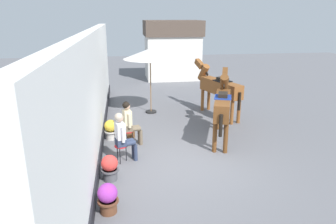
{
  "coord_description": "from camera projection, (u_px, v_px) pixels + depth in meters",
  "views": [
    {
      "loc": [
        -1.7,
        -7.62,
        3.83
      ],
      "look_at": [
        -0.4,
        1.2,
        1.05
      ],
      "focal_mm": 33.55,
      "sensor_mm": 36.0,
      "label": 1
    }
  ],
  "objects": [
    {
      "name": "satchel_bag",
      "position": [
        130.0,
        134.0,
        10.2
      ],
      "size": [
        0.29,
        0.15,
        0.2
      ],
      "primitive_type": "cube",
      "rotation": [
        0.0,
        0.0,
        3.02
      ],
      "color": "brown",
      "rests_on": "ground_plane"
    },
    {
      "name": "flower_planter_farthest",
      "position": [
        111.0,
        129.0,
        10.0
      ],
      "size": [
        0.43,
        0.43,
        0.64
      ],
      "color": "beige",
      "rests_on": "ground_plane"
    },
    {
      "name": "distant_cottage",
      "position": [
        172.0,
        49.0,
        19.2
      ],
      "size": [
        3.4,
        2.6,
        3.5
      ],
      "color": "silver",
      "rests_on": "ground_plane"
    },
    {
      "name": "seated_visitor_near",
      "position": [
        123.0,
        135.0,
        8.33
      ],
      "size": [
        0.61,
        0.48,
        1.39
      ],
      "color": "red",
      "rests_on": "ground_plane"
    },
    {
      "name": "flower_planter_nearest",
      "position": [
        108.0,
        198.0,
        6.25
      ],
      "size": [
        0.43,
        0.43,
        0.64
      ],
      "color": "brown",
      "rests_on": "ground_plane"
    },
    {
      "name": "ground_plane",
      "position": [
        172.0,
        125.0,
        11.41
      ],
      "size": [
        40.0,
        40.0,
        0.0
      ],
      "primitive_type": "plane",
      "color": "slate"
    },
    {
      "name": "pub_facade_wall",
      "position": [
        94.0,
        96.0,
        9.18
      ],
      "size": [
        0.34,
        14.0,
        3.4
      ],
      "color": "white",
      "rests_on": "ground_plane"
    },
    {
      "name": "seated_visitor_far",
      "position": [
        129.0,
        121.0,
        9.39
      ],
      "size": [
        0.61,
        0.48,
        1.39
      ],
      "color": "red",
      "rests_on": "ground_plane"
    },
    {
      "name": "cafe_parasol",
      "position": [
        150.0,
        54.0,
        12.12
      ],
      "size": [
        2.1,
        2.1,
        2.58
      ],
      "color": "black",
      "rests_on": "ground_plane"
    },
    {
      "name": "saddled_horse_near",
      "position": [
        223.0,
        104.0,
        9.8
      ],
      "size": [
        1.27,
        2.87,
        2.06
      ],
      "color": "brown",
      "rests_on": "ground_plane"
    },
    {
      "name": "flower_planter_inner_near",
      "position": [
        110.0,
        167.0,
        7.5
      ],
      "size": [
        0.43,
        0.43,
        0.64
      ],
      "color": "#4C4C51",
      "rests_on": "ground_plane"
    },
    {
      "name": "saddled_horse_far",
      "position": [
        218.0,
        87.0,
        12.1
      ],
      "size": [
        1.22,
        2.88,
        2.06
      ],
      "color": "brown",
      "rests_on": "ground_plane"
    }
  ]
}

